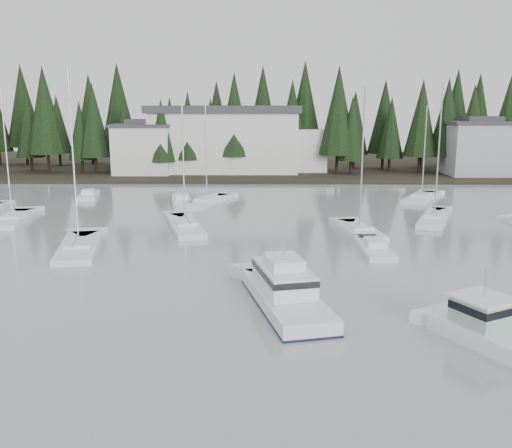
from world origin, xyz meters
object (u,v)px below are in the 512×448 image
Objects in this scene: harbor_inn at (237,140)px; runabout_3 at (88,196)px; sailboat_8 at (434,219)px; sailboat_11 at (422,199)px; house_east_a at (480,147)px; runabout_4 at (182,201)px; sailboat_12 at (12,221)px; sailboat_4 at (359,232)px; runabout_1 at (375,250)px; sailboat_6 at (79,249)px; lobster_boat_teal at (501,338)px; house_west at (143,148)px; sailboat_1 at (185,227)px; sailboat_0 at (207,203)px; cabin_cruiser_center at (285,294)px.

harbor_inn is 4.69× the size of runabout_3.
sailboat_8 is 13.12m from sailboat_11.
runabout_4 is (-44.41, -23.98, -4.77)m from house_east_a.
sailboat_12 is at bearing -149.46° from house_east_a.
sailboat_4 reaches higher than runabout_1.
runabout_4 is (5.17, 22.96, 0.06)m from sailboat_6.
sailboat_12 reaches higher than runabout_1.
lobster_boat_teal is at bearing -136.50° from sailboat_6.
harbor_inn is 46.98m from sailboat_4.
harbor_inn is at bearing -22.81° from sailboat_6.
lobster_boat_teal is at bearing -77.28° from harbor_inn.
sailboat_8 reaches higher than runabout_1.
runabout_1 is 1.08× the size of runabout_4.
harbor_inn is at bearing 173.64° from house_east_a.
house_west is at bearing 68.49° from sailboat_8.
sailboat_12 is 15.35m from runabout_3.
runabout_4 is at bearing -100.90° from harbor_inn.
lobster_boat_teal is at bearing -109.40° from house_east_a.
lobster_boat_teal is 0.64× the size of sailboat_1.
runabout_1 is (15.65, -22.42, 0.07)m from sailboat_0.
harbor_inn is 2.45× the size of sailboat_11.
sailboat_4 is 0.94× the size of sailboat_8.
cabin_cruiser_center is 42.44m from sailboat_11.
sailboat_4 is at bearing -34.94° from cabin_cruiser_center.
lobster_boat_teal is 1.27× the size of runabout_4.
cabin_cruiser_center is 0.90× the size of sailboat_11.
runabout_3 is at bearing 48.95° from runabout_1.
sailboat_11 is at bearing -29.94° from house_west.
sailboat_0 reaches higher than cabin_cruiser_center.
cabin_cruiser_center is at bearing 31.34° from lobster_boat_teal.
harbor_inn is at bearing -21.54° from runabout_4.
sailboat_11 is (-14.86, -21.54, -4.84)m from house_east_a.
sailboat_4 reaches higher than sailboat_1.
sailboat_6 reaches higher than house_west.
sailboat_0 is (-41.28, -24.74, -4.84)m from house_east_a.
sailboat_6 is (-16.24, 12.80, -0.59)m from cabin_cruiser_center.
sailboat_6 is 23.54m from runabout_4.
sailboat_6 reaches higher than house_east_a.
sailboat_8 reaches higher than sailboat_11.
sailboat_8 is at bearing -96.38° from sailboat_12.
sailboat_0 reaches higher than lobster_boat_teal.
sailboat_12 is at bearing 113.61° from sailboat_8.
lobster_boat_teal is 0.56× the size of sailboat_6.
cabin_cruiser_center is at bearing -145.57° from sailboat_0.
runabout_3 is 12.89m from runabout_4.
runabout_3 is (-14.70, 18.04, 0.07)m from sailboat_1.
cabin_cruiser_center is (20.65, -60.74, -3.99)m from house_west.
sailboat_4 is 36.94m from runabout_3.
runabout_3 is at bearing -97.42° from house_west.
house_west is 22.05m from runabout_3.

